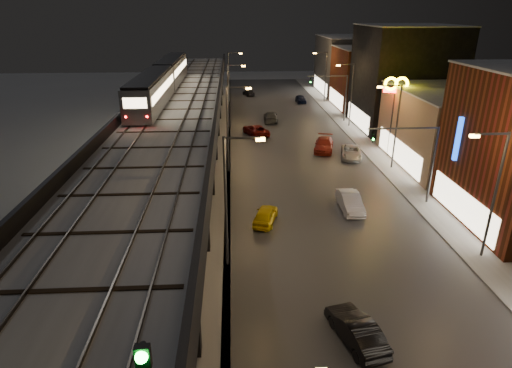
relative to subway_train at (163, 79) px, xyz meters
name	(u,v)px	position (x,y,z in m)	size (l,w,h in m)	color
road_surface	(299,158)	(16.00, -6.52, -8.21)	(17.00, 120.00, 0.06)	#46474D
sidewalk_right	(384,156)	(26.00, -6.52, -8.17)	(4.00, 120.00, 0.14)	#9FA1A8
under_viaduct_pavement	(182,160)	(2.50, -6.52, -8.21)	(11.00, 120.00, 0.06)	#9FA1A8
elevated_viaduct	(176,119)	(2.50, -9.68, -2.62)	(9.00, 100.00, 6.30)	black
viaduct_trackbed	(175,111)	(2.49, -9.55, -1.85)	(8.40, 100.00, 0.32)	#B2B7C1
viaduct_parapet_streetside	(218,106)	(6.85, -9.52, -1.39)	(0.30, 100.00, 1.10)	black
viaduct_parapet_far	(132,107)	(-1.85, -9.52, -1.39)	(0.30, 100.00, 1.10)	black
building_c	(456,129)	(32.49, -9.52, -4.16)	(12.20, 15.20, 8.16)	#987C64
building_d	(404,78)	(32.49, 6.48, -1.16)	(12.20, 13.20, 14.16)	black
building_e	(372,78)	(32.49, 20.48, -3.16)	(12.20, 12.20, 10.16)	maroon
building_f	(351,65)	(32.49, 34.48, -2.66)	(12.20, 16.20, 11.16)	#404041
streetlight_left_1	(230,194)	(8.07, -28.52, -3.00)	(2.57, 0.28, 9.00)	#38383A
streetlight_right_1	(493,188)	(25.23, -28.52, -3.00)	(2.56, 0.28, 9.00)	#38383A
streetlight_left_2	(230,124)	(8.07, -10.52, -3.00)	(2.57, 0.28, 9.00)	#38383A
streetlight_right_2	(395,121)	(25.23, -10.52, -3.00)	(2.56, 0.28, 9.00)	#38383A
streetlight_left_3	(230,92)	(8.07, 7.48, -3.00)	(2.57, 0.28, 9.00)	#38383A
streetlight_right_3	(350,91)	(25.23, 7.48, -3.00)	(2.56, 0.28, 9.00)	#38383A
streetlight_left_4	(230,74)	(8.07, 25.48, -3.00)	(2.57, 0.28, 9.00)	#38383A
streetlight_right_4	(324,73)	(25.23, 25.48, -3.00)	(2.56, 0.28, 9.00)	#38383A
traffic_light_rig_a	(421,155)	(24.34, -19.52, -3.74)	(6.10, 0.34, 7.00)	#38383A
traffic_light_rig_b	(338,92)	(24.34, 10.48, -3.74)	(6.10, 0.34, 7.00)	#38383A
subway_train	(163,79)	(0.00, 0.00, 0.00)	(2.73, 32.66, 3.26)	gray
car_taxi	(265,216)	(10.83, -22.57, -7.57)	(1.58, 3.92, 1.34)	yellow
car_near_white	(356,331)	(14.48, -36.16, -7.52)	(1.52, 4.37, 1.44)	black
car_mid_silver	(256,130)	(11.48, 3.40, -7.52)	(2.38, 5.17, 1.44)	maroon
car_mid_dark	(271,117)	(14.18, 10.92, -7.50)	(2.05, 5.05, 1.46)	#4F5052
car_far_white	(249,93)	(11.64, 32.42, -7.62)	(1.47, 3.65, 1.24)	black
car_onc_silver	(350,203)	(18.23, -20.66, -7.49)	(1.59, 4.56, 1.50)	silver
car_onc_dark	(351,153)	(21.98, -6.92, -7.56)	(2.25, 4.88, 1.36)	silver
car_onc_white	(324,145)	(19.38, -4.02, -7.47)	(2.14, 5.28, 1.53)	maroon
car_onc_red	(301,99)	(20.97, 24.79, -7.54)	(1.63, 4.06, 1.38)	black
sign_mcdonalds	(395,94)	(26.50, -6.45, -0.89)	(2.74, 0.62, 9.19)	#38383A
sign_carwash	(465,147)	(27.00, -21.30, -2.46)	(1.58, 0.35, 8.20)	#38383A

